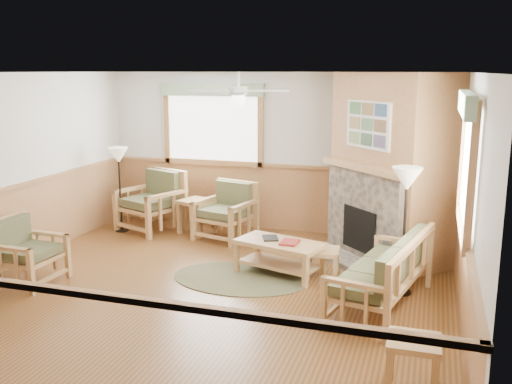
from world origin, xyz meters
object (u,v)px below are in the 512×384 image
(footstool, at_px, (322,263))
(floor_lamp_right, at_px, (404,231))
(sofa, at_px, (382,272))
(floor_lamp_left, at_px, (120,189))
(armchair_back_left, at_px, (150,201))
(coffee_table, at_px, (279,258))
(armchair_back_right, at_px, (225,211))
(end_table_chairs, at_px, (197,217))
(armchair_left, at_px, (28,251))
(end_table_sofa, at_px, (413,366))

(footstool, relative_size, floor_lamp_right, 0.27)
(sofa, relative_size, footstool, 4.20)
(floor_lamp_left, height_order, floor_lamp_right, floor_lamp_right)
(sofa, distance_m, armchair_back_left, 4.64)
(coffee_table, relative_size, floor_lamp_left, 0.79)
(floor_lamp_left, distance_m, floor_lamp_right, 5.01)
(armchair_back_right, xyz_separation_m, end_table_chairs, (-0.56, 0.15, -0.17))
(end_table_chairs, relative_size, floor_lamp_right, 0.36)
(armchair_back_right, relative_size, coffee_table, 0.79)
(footstool, bearing_deg, armchair_back_left, 157.23)
(armchair_left, bearing_deg, sofa, -79.65)
(armchair_back_left, height_order, coffee_table, armchair_back_left)
(armchair_back_left, bearing_deg, armchair_back_right, 17.74)
(end_table_chairs, height_order, floor_lamp_left, floor_lamp_left)
(armchair_left, height_order, footstool, armchair_left)
(footstool, distance_m, floor_lamp_right, 1.25)
(armchair_back_right, height_order, end_table_chairs, armchair_back_right)
(sofa, bearing_deg, armchair_left, -69.94)
(armchair_back_right, distance_m, coffee_table, 1.90)
(end_table_chairs, height_order, end_table_sofa, end_table_chairs)
(coffee_table, height_order, floor_lamp_left, floor_lamp_left)
(armchair_left, distance_m, footstool, 3.87)
(floor_lamp_left, bearing_deg, armchair_left, -87.32)
(armchair_back_left, height_order, footstool, armchair_back_left)
(armchair_left, relative_size, floor_lamp_left, 0.58)
(armchair_left, height_order, end_table_sofa, armchair_left)
(coffee_table, xyz_separation_m, floor_lamp_right, (1.63, -0.21, 0.57))
(armchair_left, relative_size, end_table_chairs, 1.47)
(floor_lamp_right, bearing_deg, end_table_chairs, 153.74)
(armchair_back_left, relative_size, end_table_chairs, 1.77)
(armchair_back_right, xyz_separation_m, coffee_table, (1.30, -1.37, -0.23))
(coffee_table, relative_size, floor_lamp_right, 0.72)
(armchair_back_right, relative_size, floor_lamp_right, 0.57)
(coffee_table, bearing_deg, floor_lamp_left, 174.82)
(footstool, bearing_deg, floor_lamp_left, 162.56)
(armchair_back_left, xyz_separation_m, end_table_chairs, (0.84, 0.06, -0.22))
(sofa, distance_m, armchair_left, 4.50)
(floor_lamp_left, bearing_deg, floor_lamp_right, -16.92)
(footstool, bearing_deg, floor_lamp_right, -15.06)
(end_table_sofa, bearing_deg, floor_lamp_left, 143.25)
(floor_lamp_right, bearing_deg, armchair_back_left, 159.04)
(armchair_back_right, xyz_separation_m, floor_lamp_left, (-1.87, -0.11, 0.27))
(armchair_left, bearing_deg, footstool, -66.63)
(floor_lamp_left, bearing_deg, end_table_chairs, 11.39)
(armchair_left, xyz_separation_m, floor_lamp_right, (4.67, 1.07, 0.37))
(end_table_chairs, bearing_deg, armchair_back_right, -14.72)
(end_table_chairs, xyz_separation_m, end_table_sofa, (3.71, -4.01, -0.04))
(armchair_back_left, relative_size, footstool, 2.33)
(coffee_table, xyz_separation_m, floor_lamp_left, (-3.16, 1.25, 0.50))
(footstool, xyz_separation_m, floor_lamp_left, (-3.74, 1.17, 0.54))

